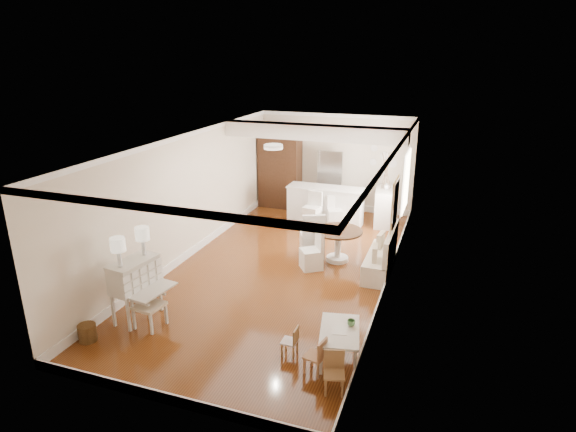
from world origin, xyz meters
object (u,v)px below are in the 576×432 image
Objects in this scene: kids_chair_b at (290,341)px; breakfast_counter at (325,206)px; gustavian_armchair at (149,305)px; kids_chair_c at (334,373)px; pantry_cabinet at (280,169)px; fridge at (342,183)px; kids_chair_a at (315,355)px; dining_table at (338,245)px; bar_stool_left at (312,211)px; slip_chair_far at (312,234)px; slip_chair_near at (311,250)px; kids_table at (339,344)px; secretary_bureau at (136,290)px; sideboard at (384,207)px; wicker_basket at (87,333)px; bar_stool_right at (335,214)px.

kids_chair_b is 0.24× the size of breakfast_counter.
gustavian_armchair reaches higher than kids_chair_c.
pantry_cabinet is 1.92m from fridge.
kids_chair_a is at bearing 124.16° from kids_chair_c.
kids_chair_b is at bearing -83.01° from fridge.
kids_chair_a is 0.97× the size of kids_chair_c.
kids_chair_c is at bearing -76.84° from dining_table.
bar_stool_left is at bearing -166.97° from kids_chair_b.
kids_chair_b is at bearing 77.08° from slip_chair_far.
breakfast_counter is (-1.92, 6.60, 0.22)m from kids_chair_c.
slip_chair_near is 2.92m from breakfast_counter.
dining_table is at bearing 104.18° from kids_table.
bar_stool_left is at bearing 81.13° from secretary_bureau.
slip_chair_near is 0.81× the size of slip_chair_far.
kids_chair_a is 0.56m from kids_chair_b.
sideboard is (1.30, -0.57, -0.41)m from fridge.
wicker_basket is 0.14× the size of breakfast_counter.
kids_table is at bearing -10.69° from slip_chair_near.
sideboard is at bearing 17.70° from breakfast_counter.
fridge is (1.90, -0.03, -0.25)m from pantry_cabinet.
kids_chair_a is 0.54× the size of slip_chair_far.
kids_chair_b is 0.55× the size of bar_stool_right.
kids_table is 1.13× the size of slip_chair_near.
sideboard is at bearing 15.42° from bar_stool_right.
sideboard is at bearing -23.79° from fridge.
secretary_bureau reaches higher than kids_chair_a.
bar_stool_left reaches higher than bar_stool_right.
kids_chair_c is 4.42m from dining_table.
gustavian_armchair is 0.97× the size of slip_chair_near.
kids_chair_c is at bearing 61.56° from kids_chair_a.
kids_chair_b is 0.48× the size of sideboard.
gustavian_armchair is 5.60m from bar_stool_left.
bar_stool_right is 1.55m from fridge.
sideboard is (3.30, 6.33, -0.06)m from secretary_bureau.
slip_chair_near is (1.91, 3.14, 0.01)m from gustavian_armchair.
slip_chair_far is at bearing 67.76° from secretary_bureau.
secretary_bureau is at bearing -134.90° from bar_stool_right.
fridge is 1.74× the size of sideboard.
pantry_cabinet is (-1.49, 1.64, 0.65)m from bar_stool_left.
wicker_basket is at bearing -167.10° from kids_table.
pantry_cabinet is (-1.99, 3.32, 0.62)m from slip_chair_far.
fridge is at bearing 101.98° from dining_table.
fridge is at bearing -0.90° from pantry_cabinet.
breakfast_counter is (-1.07, 6.00, 0.27)m from kids_chair_b.
dining_table is 2.08m from bar_stool_left.
sideboard is at bearing 127.95° from slip_chair_near.
slip_chair_near is 0.86× the size of bar_stool_left.
slip_chair_far reaches higher than breakfast_counter.
fridge is (2.00, 6.90, 0.35)m from secretary_bureau.
slip_chair_far is at bearing 174.37° from dining_table.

